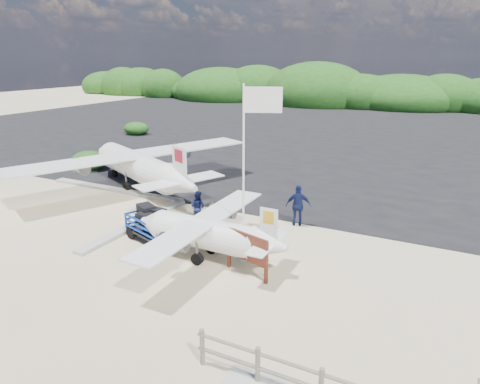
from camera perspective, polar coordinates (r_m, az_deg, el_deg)
The scene contains 12 objects.
ground at distance 16.45m, azimuth -4.74°, elevation -8.84°, with size 160.00×160.00×0.00m, color beige.
asphalt_apron at distance 43.80m, azimuth 16.35°, elevation 7.33°, with size 90.00×50.00×0.04m, color #B2B2B2, non-canonical shape.
lagoon at distance 23.07m, azimuth -22.15°, elevation -2.20°, with size 9.00×7.00×0.40m, color #B2B2B2, non-canonical shape.
vegetation_band at distance 68.32m, azimuth 20.51°, elevation 10.41°, with size 124.00×8.00×4.40m, color #B2B2B2, non-canonical shape.
baggage_cart at distance 18.16m, azimuth -11.28°, elevation -6.48°, with size 2.61×1.49×1.31m, color #0B38B2, non-canonical shape.
flagpole at distance 16.30m, azimuth 0.44°, elevation -9.03°, with size 1.29×0.54×6.47m, color white, non-canonical shape.
signboard at distance 15.26m, azimuth 0.91°, elevation -11.00°, with size 1.95×0.18×1.61m, color maroon, non-canonical shape.
crew_a at distance 17.29m, azimuth -2.84°, elevation -4.65°, with size 0.56×0.37×1.53m, color #131B48.
crew_b at distance 19.55m, azimuth -5.66°, elevation -2.02°, with size 0.74×0.58×1.53m, color #131B48.
crew_c at distance 19.28m, azimuth 7.77°, elevation -1.79°, with size 1.12×0.46×1.90m, color #131B48.
aircraft_large at distance 34.37m, azimuth 28.56°, elevation 3.19°, with size 13.83×13.83×4.15m, color #B2B2B2, non-canonical shape.
aircraft_small at distance 53.58m, azimuth 7.89°, elevation 9.64°, with size 6.47×6.47×2.33m, color #B2B2B2, non-canonical shape.
Camera 1 is at (7.83, -12.47, 7.32)m, focal length 32.00 mm.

